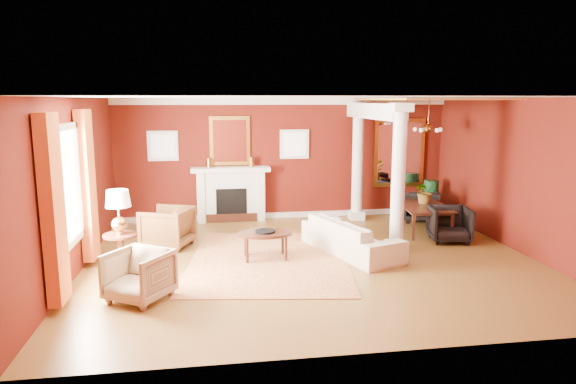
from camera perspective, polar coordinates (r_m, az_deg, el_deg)
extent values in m
plane|color=brown|center=(9.37, 2.64, -7.55)|extent=(8.00, 8.00, 0.00)
cube|color=#540F0B|center=(12.45, -0.45, 3.73)|extent=(8.00, 0.04, 2.90)
cube|color=#540F0B|center=(5.71, 9.65, -4.22)|extent=(8.00, 0.04, 2.90)
cube|color=#540F0B|center=(9.14, -22.70, 0.55)|extent=(0.04, 7.00, 2.90)
cube|color=#540F0B|center=(10.57, 24.51, 1.64)|extent=(0.04, 7.00, 2.90)
cube|color=white|center=(8.92, 2.80, 10.48)|extent=(8.00, 7.00, 0.04)
cube|color=white|center=(12.29, -6.34, -0.42)|extent=(1.60, 0.34, 1.20)
cube|color=black|center=(12.15, -6.29, -1.27)|extent=(0.72, 0.03, 0.70)
cube|color=#33160E|center=(12.23, -6.26, -2.87)|extent=(1.20, 0.05, 0.20)
cube|color=white|center=(12.15, -6.39, 2.51)|extent=(1.85, 0.42, 0.10)
cube|color=white|center=(12.26, -9.61, -0.53)|extent=(0.16, 0.40, 1.20)
cube|color=white|center=(12.31, -3.08, -0.36)|extent=(0.16, 0.40, 1.20)
cube|color=gold|center=(12.25, -6.49, 5.68)|extent=(0.95, 0.06, 1.15)
cube|color=white|center=(12.22, -6.48, 5.66)|extent=(0.78, 0.02, 0.98)
cube|color=white|center=(12.31, -13.73, 5.01)|extent=(0.70, 0.06, 0.70)
cube|color=white|center=(12.27, -13.75, 4.99)|extent=(0.54, 0.02, 0.54)
cube|color=white|center=(12.43, 0.71, 5.34)|extent=(0.70, 0.06, 0.70)
cube|color=white|center=(12.39, 0.74, 5.33)|extent=(0.54, 0.02, 0.54)
cube|color=white|center=(8.54, -23.61, 0.55)|extent=(0.03, 1.30, 1.70)
cube|color=white|center=(7.87, -24.64, -0.30)|extent=(0.08, 0.10, 1.90)
cube|color=white|center=(9.21, -22.30, 1.28)|extent=(0.08, 0.10, 1.90)
cube|color=#B6571F|center=(7.59, -24.66, -1.81)|extent=(0.18, 0.55, 2.60)
cube|color=#B6571F|center=(9.50, -21.41, 0.68)|extent=(0.18, 0.55, 2.60)
cube|color=white|center=(10.07, 11.89, -5.90)|extent=(0.34, 0.34, 0.20)
cylinder|color=white|center=(9.79, 12.18, 1.72)|extent=(0.26, 0.26, 2.50)
cube|color=white|center=(9.69, 12.46, 9.17)|extent=(0.36, 0.36, 0.16)
cube|color=white|center=(12.55, 7.60, -2.56)|extent=(0.34, 0.34, 0.20)
cylinder|color=white|center=(12.33, 7.74, 3.58)|extent=(0.26, 0.26, 2.50)
cube|color=white|center=(12.25, 7.89, 9.49)|extent=(0.36, 0.36, 0.16)
cube|color=white|center=(11.20, 9.49, 8.87)|extent=(0.30, 3.20, 0.32)
cube|color=#D2863E|center=(11.46, 15.32, 9.93)|extent=(2.30, 3.40, 0.04)
cube|color=gold|center=(13.13, 12.23, 4.28)|extent=(1.30, 0.06, 1.70)
cube|color=white|center=(13.10, 12.29, 4.26)|extent=(1.10, 0.02, 1.50)
cylinder|color=#A27433|center=(11.53, 15.37, 8.46)|extent=(0.02, 0.02, 0.65)
sphere|color=#A27433|center=(11.55, 15.30, 6.85)|extent=(0.20, 0.20, 0.20)
sphere|color=silver|center=(11.66, 16.56, 6.67)|extent=(0.09, 0.09, 0.09)
sphere|color=silver|center=(11.83, 15.16, 6.78)|extent=(0.09, 0.09, 0.09)
sphere|color=silver|center=(11.61, 13.93, 6.78)|extent=(0.09, 0.09, 0.09)
sphere|color=silver|center=(11.31, 14.57, 6.66)|extent=(0.09, 0.09, 0.09)
sphere|color=silver|center=(11.34, 16.24, 6.60)|extent=(0.09, 0.09, 0.09)
cube|color=white|center=(12.33, -0.43, 10.05)|extent=(8.00, 0.08, 0.16)
cube|color=white|center=(12.65, -0.42, -2.56)|extent=(8.00, 0.08, 0.12)
cube|color=maroon|center=(9.34, -2.16, -7.55)|extent=(3.27, 4.06, 0.01)
imported|color=beige|center=(9.71, 7.06, -4.31)|extent=(1.38, 2.31, 0.87)
imported|color=black|center=(10.31, -13.27, -3.62)|extent=(1.06, 1.09, 0.88)
imported|color=tan|center=(7.76, -16.26, -8.64)|extent=(1.06, 1.05, 0.81)
cylinder|color=#33160E|center=(9.30, -2.54, -4.64)|extent=(0.99, 0.99, 0.05)
cylinder|color=#33160E|center=(9.13, -4.56, -6.59)|extent=(0.05, 0.05, 0.44)
cylinder|color=#33160E|center=(9.20, -0.22, -6.43)|extent=(0.05, 0.05, 0.44)
cylinder|color=#33160E|center=(9.55, -4.75, -5.84)|extent=(0.05, 0.05, 0.44)
cylinder|color=#33160E|center=(9.61, -0.61, -5.69)|extent=(0.05, 0.05, 0.44)
imported|color=#33160E|center=(9.33, -2.98, -3.80)|extent=(0.15, 0.03, 0.20)
cylinder|color=#33160E|center=(9.18, -17.93, -8.30)|extent=(0.41, 0.41, 0.04)
cylinder|color=#33160E|center=(9.10, -18.04, -6.52)|extent=(0.10, 0.10, 0.63)
cylinder|color=#33160E|center=(9.01, -18.15, -4.58)|extent=(0.56, 0.56, 0.04)
sphere|color=#A27433|center=(8.97, -18.21, -3.43)|extent=(0.26, 0.26, 0.26)
cylinder|color=#A27433|center=(8.93, -18.28, -2.27)|extent=(0.03, 0.03, 0.28)
cone|color=silver|center=(8.88, -18.37, -0.68)|extent=(0.41, 0.41, 0.28)
imported|color=#33160E|center=(11.61, 14.84, -1.92)|extent=(0.81, 1.79, 0.97)
imported|color=black|center=(10.95, 17.52, -3.26)|extent=(0.89, 0.85, 0.79)
imported|color=black|center=(12.61, 14.47, -1.28)|extent=(0.99, 0.95, 0.83)
sphere|color=#133B20|center=(12.97, 15.51, -2.02)|extent=(0.40, 0.40, 0.40)
cylinder|color=#133B20|center=(12.92, 15.57, -0.78)|extent=(0.36, 0.36, 0.95)
imported|color=#26591E|center=(11.57, 15.09, 1.51)|extent=(0.54, 0.58, 0.42)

